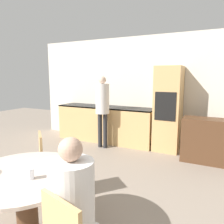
% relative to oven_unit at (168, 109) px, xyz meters
% --- Properties ---
extents(wall_back, '(6.57, 0.05, 2.60)m').
position_rel_oven_unit_xyz_m(wall_back, '(-0.39, 0.34, 0.37)').
color(wall_back, silver).
rests_on(wall_back, ground_plane).
extents(kitchen_counter, '(2.51, 0.60, 0.89)m').
position_rel_oven_unit_xyz_m(kitchen_counter, '(-1.57, -0.01, -0.47)').
color(kitchen_counter, tan).
rests_on(kitchen_counter, ground_plane).
extents(oven_unit, '(0.55, 0.59, 1.86)m').
position_rel_oven_unit_xyz_m(oven_unit, '(0.00, 0.00, 0.00)').
color(oven_unit, tan).
rests_on(oven_unit, ground_plane).
extents(sideboard, '(1.02, 0.45, 0.85)m').
position_rel_oven_unit_xyz_m(sideboard, '(0.90, -0.37, -0.51)').
color(sideboard, '#51331E').
rests_on(sideboard, ground_plane).
extents(dining_table, '(1.15, 1.15, 0.75)m').
position_rel_oven_unit_xyz_m(dining_table, '(-0.55, -3.47, -0.43)').
color(dining_table, '#51331E').
rests_on(dining_table, ground_plane).
extents(chair_far_left, '(0.57, 0.57, 0.90)m').
position_rel_oven_unit_xyz_m(chair_far_left, '(-1.11, -2.84, -0.43)').
color(chair_far_left, tan).
rests_on(chair_far_left, ground_plane).
extents(person_seated, '(0.33, 0.39, 1.23)m').
position_rel_oven_unit_xyz_m(person_seated, '(0.13, -3.67, -0.22)').
color(person_seated, '#262628').
rests_on(person_seated, ground_plane).
extents(person_standing, '(0.31, 0.31, 1.65)m').
position_rel_oven_unit_xyz_m(person_standing, '(-1.38, -0.50, 0.10)').
color(person_standing, '#262628').
rests_on(person_standing, ground_plane).
extents(cup, '(0.06, 0.06, 0.10)m').
position_rel_oven_unit_xyz_m(cup, '(-0.40, -3.53, -0.13)').
color(cup, silver).
rests_on(cup, dining_table).
extents(bowl_near, '(0.17, 0.17, 0.04)m').
position_rel_oven_unit_xyz_m(bowl_near, '(-0.50, -3.18, -0.16)').
color(bowl_near, silver).
rests_on(bowl_near, dining_table).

